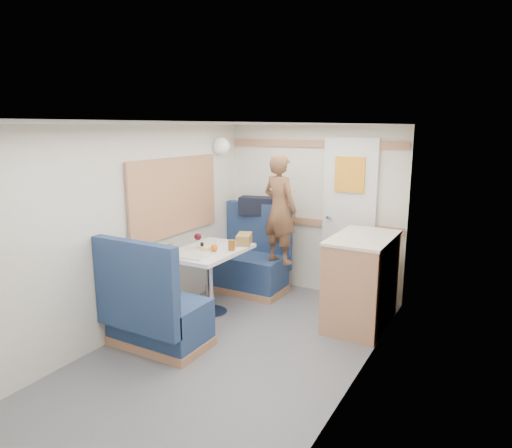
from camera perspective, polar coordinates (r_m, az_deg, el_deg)
The scene contains 26 objects.
floor at distance 3.97m, azimuth -6.28°, elevation -17.93°, with size 4.50×4.50×0.00m, color #515156.
ceiling at distance 3.43m, azimuth -7.06°, elevation 12.34°, with size 4.50×4.50×0.00m, color silver.
wall_back at distance 5.51m, azimuth 7.16°, elevation 1.78°, with size 2.20×0.02×2.00m, color silver.
wall_left at distance 4.29m, azimuth -18.65°, elevation -1.74°, with size 0.02×4.50×2.00m, color silver.
wall_right at distance 3.09m, azimuth 10.29°, elevation -6.65°, with size 0.02×4.50×2.00m, color silver.
oak_trim_low at distance 5.52m, azimuth 7.04°, elevation 0.21°, with size 2.15×0.02×0.08m, color #9E6B47.
oak_trim_high at distance 5.40m, azimuth 7.30°, elevation 9.91°, with size 2.15×0.02×0.08m, color #9E6B47.
side_window at distance 4.94m, azimuth -10.12°, elevation 3.44°, with size 0.04×1.30×0.72m, color #9FAE93.
rear_door at distance 5.33m, azimuth 11.50°, elevation 0.98°, with size 0.62×0.12×1.86m.
dinette_table at distance 4.84m, azimuth -5.85°, elevation -4.94°, with size 0.62×0.92×0.72m.
bench_far at distance 5.61m, azimuth -0.71°, elevation -5.29°, with size 0.90×0.59×1.05m.
bench_near at distance 4.30m, azimuth -12.52°, elevation -11.22°, with size 0.90×0.59×1.05m.
ledge at distance 5.69m, azimuth 0.56°, elevation 0.97°, with size 0.90×0.14×0.04m, color #9E6B47.
dome_light at distance 5.55m, azimuth -4.37°, elevation 9.72°, with size 0.20×0.20×0.20m, color white.
galley_counter at distance 4.74m, azimuth 12.99°, elevation -6.84°, with size 0.57×0.92×0.92m.
person at distance 5.13m, azimuth 2.99°, elevation 1.87°, with size 0.45×0.30×1.24m, color brown.
duffel_bag at distance 5.68m, azimuth 0.28°, elevation 2.29°, with size 0.46×0.22×0.22m, color black.
tray at distance 4.59m, azimuth -7.32°, elevation -3.81°, with size 0.27×0.35×0.02m, color silver.
orange_fruit at distance 4.64m, azimuth -5.24°, elevation -3.01°, with size 0.07×0.07×0.07m, color #E6500A.
cheese_block at distance 4.70m, azimuth -6.36°, elevation -3.05°, with size 0.11×0.06×0.04m, color #ECD988.
wine_glass at distance 4.80m, azimuth -7.29°, elevation -1.67°, with size 0.08×0.08×0.17m.
tumbler_left at distance 4.65m, azimuth -10.62°, elevation -3.12°, with size 0.07×0.07×0.11m, color white.
beer_glass at distance 4.73m, azimuth -3.08°, elevation -2.66°, with size 0.07×0.07×0.11m, color brown.
pepper_grinder at distance 4.72m, azimuth -6.77°, elevation -2.85°, with size 0.04×0.04×0.09m, color black.
salt_grinder at distance 4.86m, azimuth -4.83°, elevation -2.46°, with size 0.03×0.03×0.08m, color white.
bread_loaf at distance 4.98m, azimuth -1.49°, elevation -1.88°, with size 0.15×0.27×0.11m, color brown.
Camera 1 is at (2.02, -2.77, 1.99)m, focal length 32.00 mm.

